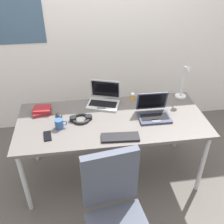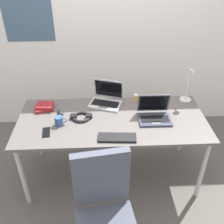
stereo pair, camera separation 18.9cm
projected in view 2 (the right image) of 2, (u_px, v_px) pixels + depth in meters
The scene contains 13 objects.
ground_plane at pixel (112, 173), 2.90m from camera, with size 12.00×12.00×0.00m, color #56514C.
wall_back at pixel (107, 27), 3.09m from camera, with size 6.00×0.13×2.60m.
desk at pixel (112, 124), 2.52m from camera, with size 1.80×0.80×0.74m.
desk_lamp at pixel (189, 85), 2.64m from camera, with size 0.12×0.18×0.40m.
laptop_front_left at pixel (106, 99), 2.70m from camera, with size 0.38×0.34×0.24m.
laptop_near_lamp at pixel (154, 115), 2.47m from camera, with size 0.30×0.26×0.22m.
external_keyboard at pixel (117, 138), 2.24m from camera, with size 0.33×0.12×0.02m, color black.
computer_mouse at pixel (60, 112), 2.55m from camera, with size 0.06×0.10×0.03m, color black.
cell_phone at pixel (46, 132), 2.31m from camera, with size 0.06×0.14×0.01m, color black.
headphones at pixel (81, 117), 2.49m from camera, with size 0.21×0.18×0.04m.
pill_bottle at pixel (136, 98), 2.74m from camera, with size 0.04×0.04×0.08m.
book_stack at pixel (44, 107), 2.61m from camera, with size 0.20×0.17×0.05m.
coffee_mug at pixel (59, 121), 2.39m from camera, with size 0.11×0.08×0.09m.
Camera 2 is at (-0.10, -2.03, 2.18)m, focal length 41.67 mm.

